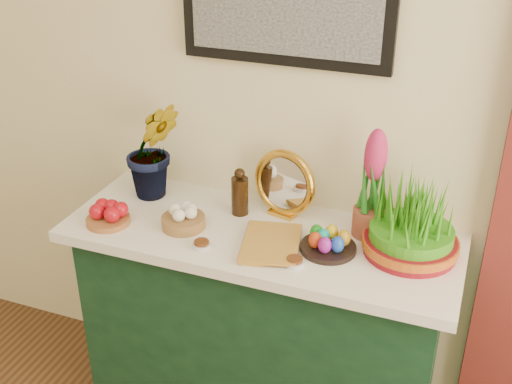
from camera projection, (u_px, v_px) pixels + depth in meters
The scene contains 13 objects.
sideboard at pixel (261, 334), 2.48m from camera, with size 1.30×0.45×0.85m, color #153C21.
tablecloth at pixel (261, 236), 2.28m from camera, with size 1.40×0.55×0.04m, color white.
hyacinth_green at pixel (152, 134), 2.39m from camera, with size 0.25×0.22×0.51m, color #206F1B.
apple_bowl at pixel (108, 215), 2.30m from camera, with size 0.20×0.20×0.08m.
garlic_basket at pixel (183, 218), 2.28m from camera, with size 0.19×0.19×0.09m.
vinegar_cruet at pixel (240, 194), 2.34m from camera, with size 0.06×0.06×0.18m.
mirror at pixel (284, 184), 2.32m from camera, with size 0.26×0.11×0.25m.
book at pixel (243, 241), 2.18m from camera, with size 0.17×0.26×0.03m, color #BD8632.
spice_dish_left at pixel (202, 245), 2.16m from camera, with size 0.06×0.06×0.03m.
spice_dish_right at pixel (295, 262), 2.07m from camera, with size 0.07×0.07×0.03m.
egg_plate at pixel (328, 243), 2.14m from camera, with size 0.25×0.25×0.08m.
hyacinth_pink at pixel (373, 189), 2.17m from camera, with size 0.12×0.12×0.40m.
wheatgrass_sabzeh at pixel (413, 223), 2.09m from camera, with size 0.32×0.32×0.26m.
Camera 1 is at (0.73, 0.18, 2.06)m, focal length 45.00 mm.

